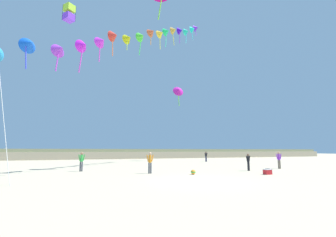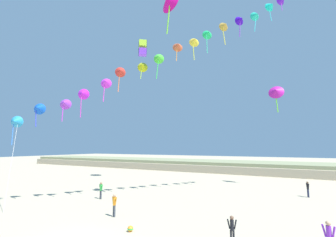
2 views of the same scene
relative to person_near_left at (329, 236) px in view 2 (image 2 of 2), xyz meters
name	(u,v)px [view 2 (image 2 of 2)]	position (x,y,z in m)	size (l,w,h in m)	color
dune_ridge	(234,166)	(-12.08, 37.23, 0.06)	(120.00, 13.00, 2.14)	tan
person_near_left	(329,236)	(0.00, 0.00, 0.00)	(0.60, 0.27, 1.73)	#726656
person_near_right	(101,189)	(-18.90, 4.01, -0.02)	(0.60, 0.23, 1.70)	#474C56
person_mid_center	(232,228)	(-4.53, -0.77, -0.10)	(0.55, 0.21, 1.55)	black
person_far_left	(308,188)	(0.16, 14.91, -0.04)	(0.31, 0.56, 1.65)	#282D4C
person_far_right	(114,203)	(-13.67, 0.08, -0.01)	(0.60, 0.25, 1.72)	#474C56
kite_banner_string	(168,53)	(-12.45, 6.72, 14.54)	(24.32, 19.29, 23.98)	#258FCB
large_kite_low_lead	(276,91)	(-2.45, 20.00, 12.04)	(2.09, 1.44, 4.08)	#C11E9F
large_kite_mid_trail	(168,1)	(-11.33, 4.65, 18.97)	(2.44, 1.71, 4.59)	#DE0C81
large_kite_high_solo	(143,48)	(-21.65, 15.22, 20.46)	(1.78, 1.78, 2.39)	#7233F0
beach_ball	(130,229)	(-10.71, -1.78, -0.82)	(0.36, 0.36, 0.36)	orange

